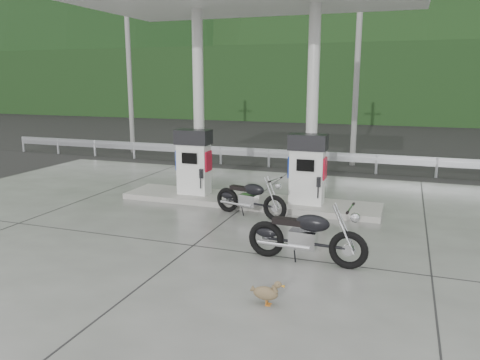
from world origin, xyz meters
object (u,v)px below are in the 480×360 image
(gas_pump_left, at_px, (194,162))
(motorcycle_right, at_px, (306,236))
(motorcycle_left, at_px, (250,198))
(duck, at_px, (266,294))
(gas_pump_right, at_px, (307,169))

(gas_pump_left, distance_m, motorcycle_right, 5.35)
(gas_pump_left, bearing_deg, motorcycle_left, -28.37)
(motorcycle_left, relative_size, duck, 3.97)
(gas_pump_left, xyz_separation_m, duck, (3.70, -5.43, -0.88))
(motorcycle_right, xyz_separation_m, duck, (-0.22, -1.84, -0.33))
(gas_pump_left, height_order, duck, gas_pump_left)
(motorcycle_right, bearing_deg, motorcycle_left, 130.49)
(gas_pump_right, bearing_deg, motorcycle_right, -78.58)
(motorcycle_left, xyz_separation_m, motorcycle_right, (1.90, -2.49, 0.05))
(duck, bearing_deg, gas_pump_right, 96.41)
(motorcycle_left, bearing_deg, duck, -54.43)
(gas_pump_right, distance_m, motorcycle_right, 3.70)
(gas_pump_right, relative_size, duck, 3.81)
(motorcycle_left, bearing_deg, gas_pump_left, 166.11)
(duck, bearing_deg, motorcycle_left, 112.24)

